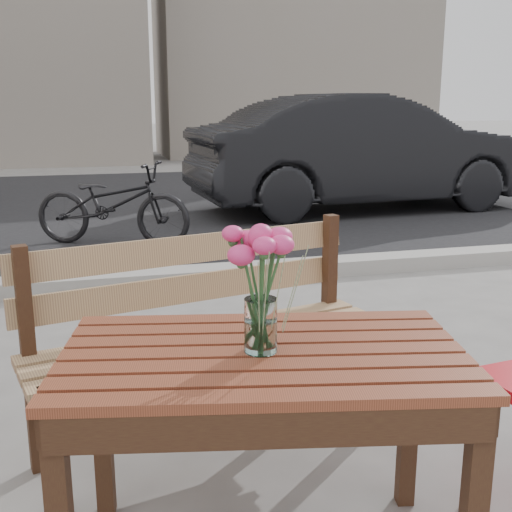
{
  "coord_description": "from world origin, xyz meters",
  "views": [
    {
      "loc": [
        -0.45,
        -1.71,
        1.36
      ],
      "look_at": [
        -0.01,
        -0.06,
        0.95
      ],
      "focal_mm": 45.0,
      "sensor_mm": 36.0,
      "label": 1
    }
  ],
  "objects": [
    {
      "name": "street",
      "position": [
        0.0,
        5.06,
        0.03
      ],
      "size": [
        30.0,
        8.12,
        0.12
      ],
      "color": "black",
      "rests_on": "ground"
    },
    {
      "name": "backdrop_buildings",
      "position": [
        0.17,
        14.4,
        3.6
      ],
      "size": [
        15.5,
        4.0,
        8.0
      ],
      "color": "gray",
      "rests_on": "ground"
    },
    {
      "name": "main_table",
      "position": [
        0.0,
        -0.1,
        0.58
      ],
      "size": [
        1.23,
        0.87,
        0.69
      ],
      "rotation": [
        0.0,
        0.0,
        -0.2
      ],
      "color": "#622D19",
      "rests_on": "ground"
    },
    {
      "name": "main_bench",
      "position": [
        -0.03,
        0.68,
        0.54
      ],
      "size": [
        1.5,
        0.75,
        0.9
      ],
      "rotation": [
        0.0,
        0.0,
        0.23
      ],
      "color": "#956C4D",
      "rests_on": "ground"
    },
    {
      "name": "main_vase",
      "position": [
        -0.01,
        -0.11,
        0.91
      ],
      "size": [
        0.19,
        0.19,
        0.36
      ],
      "color": "white",
      "rests_on": "main_table"
    },
    {
      "name": "parked_car",
      "position": [
        3.01,
        5.95,
        0.73
      ],
      "size": [
        4.51,
        1.83,
        1.45
      ],
      "primitive_type": "imported",
      "rotation": [
        0.0,
        0.0,
        1.64
      ],
      "color": "black",
      "rests_on": "ground"
    },
    {
      "name": "bicycle",
      "position": [
        -0.22,
        4.56,
        0.4
      ],
      "size": [
        1.62,
        1.12,
        0.81
      ],
      "primitive_type": "imported",
      "rotation": [
        0.0,
        0.0,
        1.15
      ],
      "color": "black",
      "rests_on": "ground"
    }
  ]
}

